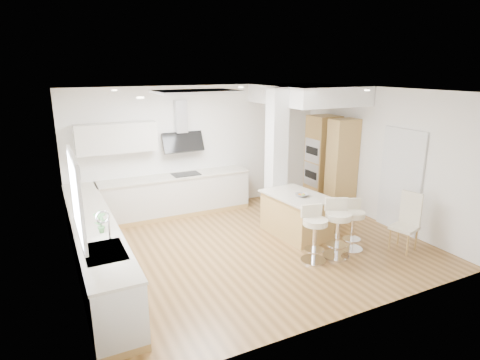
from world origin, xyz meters
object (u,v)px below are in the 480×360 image
bar_stool_c (352,222)px  dining_chair (407,219)px  peninsula (296,214)px  bar_stool_b (337,225)px  bar_stool_a (314,231)px

bar_stool_c → dining_chair: (0.89, -0.41, 0.04)m
peninsula → bar_stool_b: 1.12m
peninsula → dining_chair: dining_chair is taller
bar_stool_b → bar_stool_c: 0.44m
bar_stool_c → peninsula: bearing=137.3°
bar_stool_a → dining_chair: dining_chair is taller
peninsula → dining_chair: (1.40, -1.42, 0.15)m
peninsula → bar_stool_c: 1.13m
peninsula → bar_stool_a: (-0.37, -1.07, 0.13)m
peninsula → bar_stool_c: bearing=-69.3°
dining_chair → peninsula: bearing=118.4°
bar_stool_b → bar_stool_c: bearing=37.8°
bar_stool_a → bar_stool_c: bearing=14.3°
peninsula → bar_stool_c: (0.51, -1.01, 0.11)m
bar_stool_c → dining_chair: 0.99m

